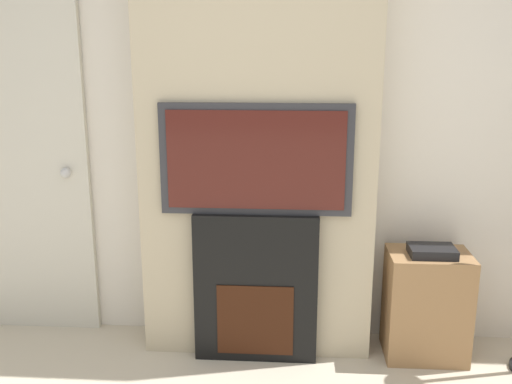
{
  "coord_description": "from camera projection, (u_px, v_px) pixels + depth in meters",
  "views": [
    {
      "loc": [
        0.19,
        -1.18,
        1.68
      ],
      "look_at": [
        0.0,
        1.7,
        0.95
      ],
      "focal_mm": 40.0,
      "sensor_mm": 36.0,
      "label": 1
    }
  ],
  "objects": [
    {
      "name": "wall_back",
      "position": [
        260.0,
        108.0,
        3.2
      ],
      "size": [
        6.0,
        0.06,
        2.7
      ],
      "color": "silver",
      "rests_on": "ground_plane"
    },
    {
      "name": "fireplace",
      "position": [
        256.0,
        287.0,
        3.11
      ],
      "size": [
        0.67,
        0.15,
        0.83
      ],
      "color": "black",
      "rests_on": "ground_plane"
    },
    {
      "name": "entry_door",
      "position": [
        20.0,
        164.0,
        3.31
      ],
      "size": [
        0.82,
        0.09,
        2.05
      ],
      "color": "beige",
      "rests_on": "ground_plane"
    },
    {
      "name": "television",
      "position": [
        256.0,
        159.0,
        2.93
      ],
      "size": [
        0.99,
        0.07,
        0.58
      ],
      "color": "#2D2D33",
      "rests_on": "fireplace"
    },
    {
      "name": "chimney_breast",
      "position": [
        258.0,
        112.0,
        3.02
      ],
      "size": [
        1.26,
        0.3,
        2.7
      ],
      "color": "#BCAD8E",
      "rests_on": "ground_plane"
    },
    {
      "name": "media_stand",
      "position": [
        426.0,
        304.0,
        3.14
      ],
      "size": [
        0.44,
        0.32,
        0.65
      ],
      "color": "#997047",
      "rests_on": "ground_plane"
    }
  ]
}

